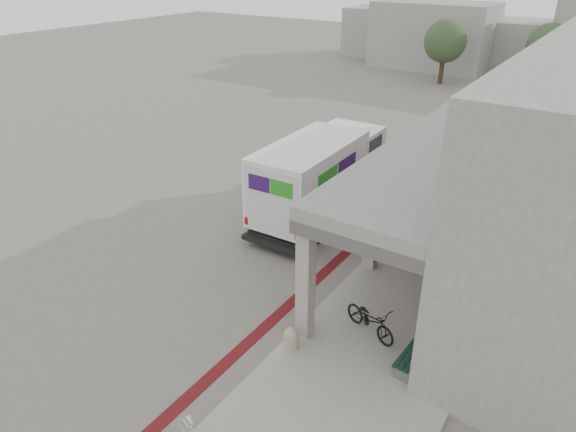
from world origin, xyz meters
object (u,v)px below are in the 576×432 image
Objects in this scene: fedex_truck at (321,174)px; bench at (416,351)px; utility_cabinet at (447,303)px; bicycle_black at (370,319)px.

fedex_truck reaches higher than bench.
fedex_truck is 7.39m from utility_cabinet.
utility_cabinet is at bearing 92.32° from bench.
utility_cabinet is 0.53× the size of bicycle_black.
bench is at bearing -44.98° from fedex_truck.
bench is 1.45m from bicycle_black.
utility_cabinet is at bearing -32.28° from fedex_truck.
bicycle_black is at bearing -50.60° from fedex_truck.
utility_cabinet is at bearing -17.84° from bicycle_black.
fedex_truck is 8.21× the size of utility_cabinet.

